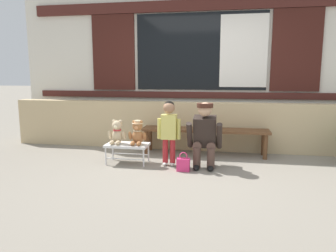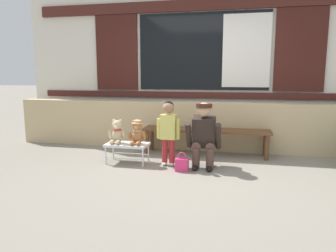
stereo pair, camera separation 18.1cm
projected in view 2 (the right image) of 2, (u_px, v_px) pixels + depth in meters
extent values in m
plane|color=gray|center=(186.00, 173.00, 4.31)|extent=(60.00, 60.00, 0.00)
cube|color=tan|center=(199.00, 126.00, 5.62)|extent=(6.90, 0.25, 0.85)
cube|color=silver|center=(204.00, 49.00, 5.90)|extent=(7.04, 0.20, 3.62)
cube|color=#471E19|center=(202.00, 95.00, 5.92)|extent=(6.48, 0.04, 0.12)
cube|color=black|center=(203.00, 52.00, 5.80)|extent=(2.40, 0.03, 1.40)
cube|color=silver|center=(246.00, 51.00, 5.62)|extent=(0.84, 0.02, 1.29)
cube|color=#3D1914|center=(117.00, 53.00, 6.14)|extent=(0.84, 0.05, 1.43)
cube|color=#3D1914|center=(300.00, 50.00, 5.43)|extent=(0.84, 0.05, 1.43)
cube|color=#471E19|center=(204.00, 5.00, 5.65)|extent=(6.48, 0.06, 0.20)
cube|color=brown|center=(205.00, 132.00, 5.09)|extent=(2.10, 0.11, 0.04)
cube|color=brown|center=(206.00, 130.00, 5.23)|extent=(2.10, 0.11, 0.04)
cube|color=brown|center=(207.00, 129.00, 5.37)|extent=(2.10, 0.11, 0.04)
cylinder|color=brown|center=(147.00, 142.00, 5.34)|extent=(0.07, 0.07, 0.40)
cylinder|color=brown|center=(152.00, 139.00, 5.61)|extent=(0.07, 0.07, 0.40)
cylinder|color=brown|center=(267.00, 148.00, 4.93)|extent=(0.07, 0.07, 0.40)
cylinder|color=brown|center=(265.00, 144.00, 5.20)|extent=(0.07, 0.07, 0.40)
cube|color=silver|center=(127.00, 145.00, 4.78)|extent=(0.64, 0.36, 0.04)
cylinder|color=silver|center=(106.00, 156.00, 4.72)|extent=(0.02, 0.02, 0.26)
cylinder|color=silver|center=(113.00, 151.00, 5.01)|extent=(0.02, 0.02, 0.26)
cylinder|color=silver|center=(143.00, 158.00, 4.60)|extent=(0.02, 0.02, 0.26)
cylinder|color=silver|center=(148.00, 153.00, 4.88)|extent=(0.02, 0.02, 0.26)
cylinder|color=silver|center=(124.00, 159.00, 4.66)|extent=(0.58, 0.02, 0.02)
cylinder|color=silver|center=(131.00, 154.00, 4.95)|extent=(0.58, 0.02, 0.02)
ellipsoid|color=#CCB289|center=(118.00, 136.00, 4.81)|extent=(0.17, 0.14, 0.22)
sphere|color=#CCB289|center=(117.00, 125.00, 4.77)|extent=(0.15, 0.15, 0.15)
sphere|color=#FFEEBB|center=(116.00, 126.00, 4.72)|extent=(0.06, 0.06, 0.06)
sphere|color=#CCB289|center=(114.00, 121.00, 4.78)|extent=(0.06, 0.06, 0.06)
ellipsoid|color=#CCB289|center=(110.00, 135.00, 4.80)|extent=(0.06, 0.11, 0.16)
ellipsoid|color=#CCB289|center=(112.00, 142.00, 4.72)|extent=(0.06, 0.15, 0.06)
sphere|color=#CCB289|center=(120.00, 121.00, 4.76)|extent=(0.06, 0.06, 0.06)
ellipsoid|color=#CCB289|center=(124.00, 135.00, 4.75)|extent=(0.06, 0.11, 0.16)
ellipsoid|color=#CCB289|center=(118.00, 142.00, 4.70)|extent=(0.06, 0.15, 0.06)
torus|color=red|center=(117.00, 130.00, 4.79)|extent=(0.13, 0.13, 0.02)
ellipsoid|color=#A86B3D|center=(138.00, 137.00, 4.74)|extent=(0.17, 0.14, 0.22)
sphere|color=#A86B3D|center=(137.00, 126.00, 4.71)|extent=(0.15, 0.15, 0.15)
sphere|color=#E1955B|center=(136.00, 127.00, 4.66)|extent=(0.06, 0.06, 0.06)
sphere|color=#A86B3D|center=(134.00, 122.00, 4.72)|extent=(0.06, 0.06, 0.06)
ellipsoid|color=#A86B3D|center=(130.00, 135.00, 4.73)|extent=(0.06, 0.11, 0.16)
ellipsoid|color=#A86B3D|center=(132.00, 143.00, 4.65)|extent=(0.06, 0.15, 0.06)
sphere|color=#A86B3D|center=(141.00, 122.00, 4.69)|extent=(0.06, 0.06, 0.06)
ellipsoid|color=#A86B3D|center=(144.00, 136.00, 4.69)|extent=(0.06, 0.11, 0.16)
ellipsoid|color=#A86B3D|center=(138.00, 143.00, 4.63)|extent=(0.06, 0.15, 0.06)
torus|color=beige|center=(137.00, 130.00, 4.72)|extent=(0.13, 0.13, 0.02)
cylinder|color=beige|center=(137.00, 123.00, 4.70)|extent=(0.17, 0.17, 0.01)
cylinder|color=beige|center=(137.00, 122.00, 4.70)|extent=(0.10, 0.10, 0.04)
cylinder|color=#B7282D|center=(165.00, 151.00, 4.66)|extent=(0.08, 0.08, 0.36)
ellipsoid|color=silver|center=(164.00, 164.00, 4.68)|extent=(0.07, 0.12, 0.05)
cylinder|color=#B7282D|center=(172.00, 151.00, 4.64)|extent=(0.08, 0.08, 0.36)
ellipsoid|color=silver|center=(172.00, 164.00, 4.65)|extent=(0.07, 0.12, 0.05)
cube|color=#DBD166|center=(168.00, 127.00, 4.59)|extent=(0.22, 0.15, 0.36)
cylinder|color=#DBD166|center=(159.00, 128.00, 4.63)|extent=(0.06, 0.06, 0.30)
cylinder|color=#DBD166|center=(178.00, 129.00, 4.57)|extent=(0.06, 0.06, 0.30)
sphere|color=#9E7051|center=(168.00, 108.00, 4.55)|extent=(0.17, 0.17, 0.17)
sphere|color=black|center=(168.00, 106.00, 4.56)|extent=(0.16, 0.16, 0.16)
cylinder|color=brown|center=(196.00, 158.00, 4.51)|extent=(0.11, 0.11, 0.30)
cylinder|color=brown|center=(197.00, 144.00, 4.62)|extent=(0.13, 0.32, 0.13)
ellipsoid|color=black|center=(195.00, 168.00, 4.46)|extent=(0.09, 0.20, 0.06)
cylinder|color=brown|center=(210.00, 159.00, 4.47)|extent=(0.11, 0.11, 0.30)
cylinder|color=brown|center=(211.00, 145.00, 4.58)|extent=(0.13, 0.32, 0.13)
ellipsoid|color=black|center=(209.00, 169.00, 4.41)|extent=(0.09, 0.20, 0.06)
cube|color=#2D231E|center=(204.00, 132.00, 4.54)|extent=(0.32, 0.30, 0.47)
cylinder|color=#2D231E|center=(189.00, 135.00, 4.49)|extent=(0.08, 0.28, 0.40)
cylinder|color=#2D231E|center=(218.00, 136.00, 4.40)|extent=(0.08, 0.28, 0.40)
sphere|color=tan|center=(204.00, 109.00, 4.42)|extent=(0.20, 0.20, 0.20)
cylinder|color=#422319|center=(204.00, 106.00, 4.41)|extent=(0.23, 0.23, 0.06)
cube|color=brown|center=(218.00, 140.00, 4.61)|extent=(0.10, 0.22, 0.16)
cube|color=#E53370|center=(182.00, 165.00, 4.39)|extent=(0.18, 0.11, 0.18)
torus|color=#E53370|center=(182.00, 156.00, 4.37)|extent=(0.11, 0.01, 0.11)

